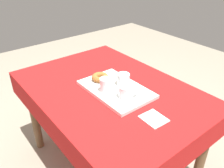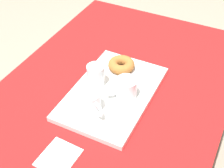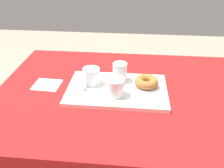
{
  "view_description": "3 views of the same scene",
  "coord_description": "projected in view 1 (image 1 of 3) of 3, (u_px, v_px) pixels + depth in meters",
  "views": [
    {
      "loc": [
        1.05,
        -0.81,
        1.53
      ],
      "look_at": [
        0.01,
        0.01,
        0.76
      ],
      "focal_mm": 37.41,
      "sensor_mm": 36.0,
      "label": 1
    },
    {
      "loc": [
        0.9,
        0.43,
        1.62
      ],
      "look_at": [
        0.05,
        0.01,
        0.78
      ],
      "focal_mm": 51.26,
      "sensor_mm": 36.0,
      "label": 2
    },
    {
      "loc": [
        -0.02,
        0.98,
        1.35
      ],
      "look_at": [
        0.08,
        -0.01,
        0.76
      ],
      "focal_mm": 38.5,
      "sensor_mm": 36.0,
      "label": 3
    }
  ],
  "objects": [
    {
      "name": "ground_plane",
      "position": [
        110.0,
        164.0,
        1.92
      ],
      "size": [
        6.0,
        6.0,
        0.0
      ],
      "primitive_type": "plane",
      "color": "gray"
    },
    {
      "name": "dining_table",
      "position": [
        109.0,
        101.0,
        1.6
      ],
      "size": [
        1.29,
        0.91,
        0.73
      ],
      "color": "red",
      "rests_on": "ground"
    },
    {
      "name": "serving_tray",
      "position": [
        116.0,
        89.0,
        1.51
      ],
      "size": [
        0.47,
        0.31,
        0.02
      ],
      "primitive_type": "cube",
      "color": "white",
      "rests_on": "dining_table"
    },
    {
      "name": "tea_mug_left",
      "position": [
        123.0,
        80.0,
        1.52
      ],
      "size": [
        0.1,
        0.11,
        0.08
      ],
      "color": "white",
      "rests_on": "serving_tray"
    },
    {
      "name": "tea_mug_right",
      "position": [
        126.0,
        93.0,
        1.38
      ],
      "size": [
        0.09,
        0.12,
        0.08
      ],
      "color": "white",
      "rests_on": "serving_tray"
    },
    {
      "name": "water_glass_near",
      "position": [
        105.0,
        86.0,
        1.45
      ],
      "size": [
        0.07,
        0.07,
        0.09
      ],
      "color": "white",
      "rests_on": "serving_tray"
    },
    {
      "name": "donut_plate_left",
      "position": [
        100.0,
        80.0,
        1.58
      ],
      "size": [
        0.12,
        0.12,
        0.01
      ],
      "primitive_type": "cylinder",
      "color": "silver",
      "rests_on": "serving_tray"
    },
    {
      "name": "sugar_donut_left",
      "position": [
        100.0,
        77.0,
        1.57
      ],
      "size": [
        0.11,
        0.11,
        0.04
      ],
      "primitive_type": "torus",
      "color": "#A3662D",
      "rests_on": "donut_plate_left"
    },
    {
      "name": "paper_napkin",
      "position": [
        154.0,
        119.0,
        1.26
      ],
      "size": [
        0.14,
        0.12,
        0.01
      ],
      "primitive_type": "cube",
      "rotation": [
        0.0,
        0.0,
        -0.04
      ],
      "color": "white",
      "rests_on": "dining_table"
    }
  ]
}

